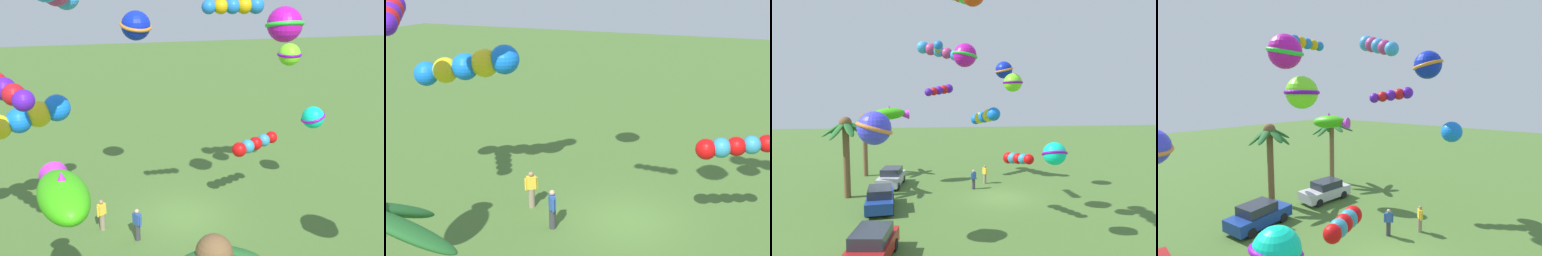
{
  "view_description": "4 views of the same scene",
  "coord_description": "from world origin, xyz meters",
  "views": [
    {
      "loc": [
        3.93,
        19.97,
        11.78
      ],
      "look_at": [
        0.26,
        3.21,
        5.86
      ],
      "focal_mm": 42.5,
      "sensor_mm": 36.0,
      "label": 1
    },
    {
      "loc": [
        -4.73,
        16.29,
        9.3
      ],
      "look_at": [
        0.6,
        3.6,
        4.86
      ],
      "focal_mm": 44.91,
      "sensor_mm": 36.0,
      "label": 2
    },
    {
      "loc": [
        -22.39,
        5.61,
        7.23
      ],
      "look_at": [
        0.37,
        2.67,
        5.16
      ],
      "focal_mm": 29.75,
      "sensor_mm": 36.0,
      "label": 3
    },
    {
      "loc": [
        -10.95,
        -6.05,
        8.1
      ],
      "look_at": [
        0.19,
        2.64,
        6.41
      ],
      "focal_mm": 26.12,
      "sensor_mm": 36.0,
      "label": 4
    }
  ],
  "objects": [
    {
      "name": "ground_plane",
      "position": [
        0.0,
        0.0,
        0.0
      ],
      "size": [
        120.0,
        120.0,
        0.0
      ],
      "primitive_type": "plane",
      "color": "#476B2D"
    },
    {
      "name": "spectator_0",
      "position": [
        4.04,
        0.38,
        0.81
      ],
      "size": [
        0.45,
        0.42,
        1.59
      ],
      "color": "gray",
      "rests_on": "ground"
    },
    {
      "name": "spectator_1",
      "position": [
        2.48,
        1.62,
        0.81
      ],
      "size": [
        0.41,
        0.46,
        1.59
      ],
      "color": "#38383D",
      "rests_on": "ground"
    },
    {
      "name": "kite_tube_0",
      "position": [
        -0.98,
        4.57,
        10.66
      ],
      "size": [
        2.22,
        0.6,
        0.6
      ],
      "color": "blue"
    },
    {
      "name": "kite_fish_1",
      "position": [
        5.02,
        8.29,
        6.03
      ],
      "size": [
        1.94,
        3.23,
        1.29
      ],
      "color": "#38B813"
    },
    {
      "name": "kite_tube_3",
      "position": [
        7.01,
        4.02,
        8.08
      ],
      "size": [
        2.22,
        2.7,
        1.17
      ],
      "color": "#5216BC"
    },
    {
      "name": "kite_ball_4",
      "position": [
        -4.91,
        0.58,
        8.17
      ],
      "size": [
        1.32,
        1.32,
        1.03
      ],
      "color": "#74E623"
    },
    {
      "name": "kite_ball_6",
      "position": [
        -3.47,
        3.11,
        9.83
      ],
      "size": [
        1.62,
        1.63,
        1.39
      ],
      "color": "#BE12A8"
    },
    {
      "name": "kite_ball_7",
      "position": [
        -7.21,
        -0.98,
        4.49
      ],
      "size": [
        1.4,
        1.42,
        1.18
      ],
      "color": "#0CDBAE"
    },
    {
      "name": "kite_tube_8",
      "position": [
        7.1,
        -0.24,
        5.63
      ],
      "size": [
        4.34,
        2.21,
        1.77
      ],
      "color": "blue"
    },
    {
      "name": "kite_ball_9",
      "position": [
        1.97,
        -0.66,
        9.51
      ],
      "size": [
        1.92,
        1.92,
        1.32
      ],
      "color": "#0E25BE"
    },
    {
      "name": "kite_tube_11",
      "position": [
        -3.63,
        -0.11,
        3.6
      ],
      "size": [
        2.61,
        1.35,
        0.93
      ],
      "color": "red"
    }
  ]
}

